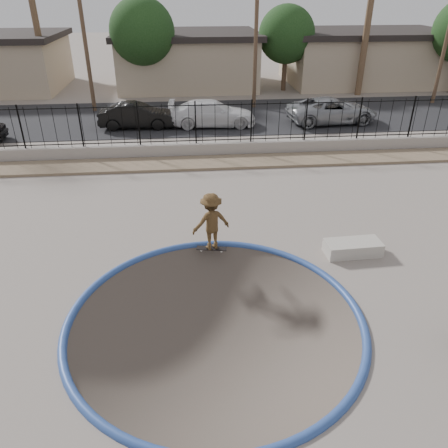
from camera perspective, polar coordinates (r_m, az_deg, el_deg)
name	(u,v)px	position (r m, az deg, el deg)	size (l,w,h in m)	color
ground	(196,165)	(22.34, -3.68, 7.72)	(120.00, 120.00, 2.20)	gray
bowl_pit	(215,320)	(10.46, -1.13, -12.41)	(6.84, 6.84, 1.80)	#473F36
coping_ring	(215,320)	(10.46, -1.13, -12.41)	(7.04, 7.04, 0.20)	#2C4A91
rock_strip	(198,163)	(19.32, -3.47, 7.96)	(42.00, 1.60, 0.11)	#867057
retaining_wall	(196,149)	(20.27, -3.62, 9.71)	(42.00, 0.45, 0.60)	gray
fence	(196,123)	(19.91, -3.73, 12.97)	(40.00, 0.04, 1.80)	black
street	(192,117)	(26.76, -4.17, 13.78)	(90.00, 8.00, 0.04)	black
house_center	(188,59)	(35.71, -4.78, 20.72)	(10.60, 8.60, 3.90)	tan
house_east	(365,56)	(38.55, 17.95, 20.12)	(12.60, 8.60, 3.90)	tan
utility_pole_left	(83,29)	(28.48, -17.90, 23.09)	(1.70, 0.24, 9.00)	#473323
utility_pole_mid	(256,23)	(28.30, 4.25, 24.74)	(1.70, 0.24, 9.50)	#473323
street_tree_left	(142,32)	(32.07, -10.66, 23.46)	(4.32, 4.32, 6.36)	#473323
street_tree_mid	(287,35)	(33.85, 8.17, 23.29)	(3.96, 3.96, 5.83)	#473323
skater	(211,225)	(12.49, -1.68, -0.09)	(1.12, 0.64, 1.73)	brown
skateboard	(212,248)	(12.90, -1.63, -3.21)	(0.91, 0.37, 0.08)	black
concrete_ledge	(353,248)	(13.20, 16.47, -3.01)	(1.60, 0.70, 0.40)	#B1A99D
car_b	(137,116)	(24.78, -11.32, 13.73)	(1.41, 4.03, 1.33)	black
car_c	(212,113)	(24.70, -1.54, 14.26)	(1.92, 4.73, 1.37)	white
car_d	(332,110)	(26.02, 13.95, 14.22)	(2.30, 4.99, 1.39)	#92959A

